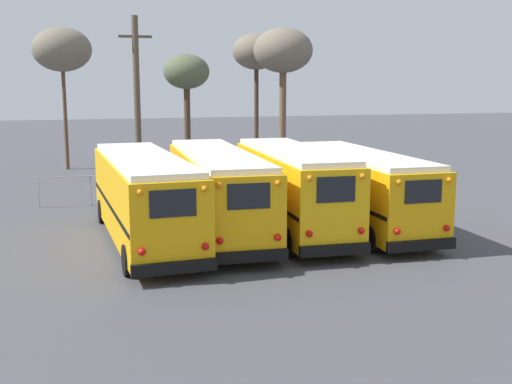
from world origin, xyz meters
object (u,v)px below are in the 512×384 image
object	(u,v)px
utility_pole	(137,100)
school_bus_0	(144,196)
school_bus_3	(360,187)
bare_tree_3	(283,53)
school_bus_2	(292,187)
school_bus_1	(217,189)
bare_tree_2	(187,75)
bare_tree_0	(62,50)
bare_tree_1	(256,53)

from	to	relation	value
utility_pole	school_bus_0	bearing A→B (deg)	-95.09
school_bus_3	bare_tree_3	xyz separation A→B (m)	(2.02, 15.77, 5.89)
school_bus_2	school_bus_1	bearing A→B (deg)	168.67
bare_tree_2	bare_tree_3	xyz separation A→B (m)	(6.32, 1.27, 1.38)
school_bus_2	bare_tree_2	distance (m)	15.20
school_bus_1	bare_tree_0	xyz separation A→B (m)	(-5.55, 20.75, 6.04)
utility_pole	bare_tree_2	bearing A→B (deg)	22.87
utility_pole	bare_tree_3	xyz separation A→B (m)	(9.32, 2.54, 2.79)
school_bus_3	bare_tree_1	distance (m)	19.40
school_bus_3	utility_pole	bearing A→B (deg)	118.89
utility_pole	bare_tree_3	size ratio (longest dim) A/B	1.02
bare_tree_2	bare_tree_3	world-z (taller)	bare_tree_3
school_bus_1	school_bus_3	bearing A→B (deg)	-5.92
school_bus_0	school_bus_1	world-z (taller)	school_bus_1
school_bus_0	bare_tree_3	xyz separation A→B (m)	(10.50, 15.77, 5.82)
school_bus_2	bare_tree_0	xyz separation A→B (m)	(-8.37, 21.32, 6.00)
school_bus_1	school_bus_2	xyz separation A→B (m)	(2.83, -0.57, 0.03)
utility_pole	bare_tree_2	xyz separation A→B (m)	(3.01, 1.27, 1.41)
utility_pole	bare_tree_2	distance (m)	3.56
school_bus_2	school_bus_3	distance (m)	2.83
school_bus_0	bare_tree_2	world-z (taller)	bare_tree_2
bare_tree_3	bare_tree_2	bearing A→B (deg)	-168.64
school_bus_2	bare_tree_1	world-z (taller)	bare_tree_1
school_bus_1	bare_tree_2	size ratio (longest dim) A/B	1.48
school_bus_0	bare_tree_3	distance (m)	19.82
bare_tree_0	bare_tree_2	distance (m)	9.86
school_bus_0	bare_tree_2	distance (m)	15.73
bare_tree_0	bare_tree_1	bearing A→B (deg)	-13.36
school_bus_0	utility_pole	distance (m)	13.63
school_bus_2	utility_pole	bearing A→B (deg)	108.71
bare_tree_2	school_bus_1	bearing A→B (deg)	-95.58
school_bus_3	bare_tree_3	size ratio (longest dim) A/B	1.09
bare_tree_2	school_bus_2	bearing A→B (deg)	-84.21
school_bus_1	utility_pole	bearing A→B (deg)	97.42
school_bus_0	school_bus_3	xyz separation A→B (m)	(8.48, 0.00, -0.07)
school_bus_0	utility_pole	size ratio (longest dim) A/B	1.14
utility_pole	bare_tree_3	world-z (taller)	utility_pole
utility_pole	bare_tree_2	size ratio (longest dim) A/B	1.27
school_bus_1	school_bus_2	bearing A→B (deg)	-11.33
school_bus_1	bare_tree_3	size ratio (longest dim) A/B	1.20
utility_pole	school_bus_2	bearing A→B (deg)	-71.29
bare_tree_3	school_bus_3	bearing A→B (deg)	-97.31
school_bus_1	bare_tree_3	distance (m)	17.97
school_bus_1	bare_tree_0	distance (m)	22.31
utility_pole	bare_tree_1	bearing A→B (deg)	31.86
bare_tree_1	bare_tree_3	bearing A→B (deg)	-70.20
school_bus_2	bare_tree_3	xyz separation A→B (m)	(4.85, 15.75, 5.77)
school_bus_0	school_bus_2	world-z (taller)	school_bus_2
school_bus_1	bare_tree_1	distance (m)	19.95
bare_tree_3	utility_pole	bearing A→B (deg)	-164.78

